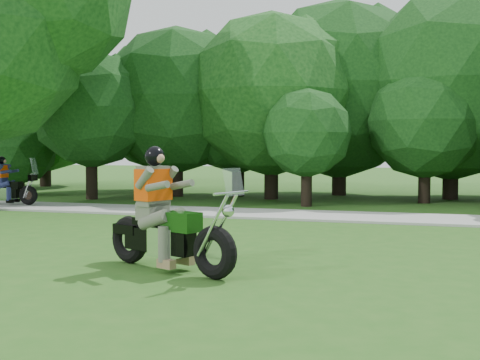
# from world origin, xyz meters

# --- Properties ---
(ground) EXTENTS (100.00, 100.00, 0.00)m
(ground) POSITION_xyz_m (0.00, 0.00, 0.00)
(ground) COLOR #285C1A
(ground) RESTS_ON ground
(walkway) EXTENTS (60.00, 2.20, 0.06)m
(walkway) POSITION_xyz_m (0.00, 8.00, 0.03)
(walkway) COLOR #A6A6A1
(walkway) RESTS_ON ground
(tree_line) EXTENTS (38.85, 11.80, 7.42)m
(tree_line) POSITION_xyz_m (0.36, 14.56, 3.63)
(tree_line) COLOR black
(tree_line) RESTS_ON ground
(chopper_motorcycle) EXTENTS (2.45, 1.39, 1.82)m
(chopper_motorcycle) POSITION_xyz_m (-2.00, 0.52, 0.67)
(chopper_motorcycle) COLOR black
(chopper_motorcycle) RESTS_ON ground
(touring_motorcycle) EXTENTS (1.95, 0.63, 1.48)m
(touring_motorcycle) POSITION_xyz_m (-10.65, 7.97, 0.60)
(touring_motorcycle) COLOR black
(touring_motorcycle) RESTS_ON walkway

